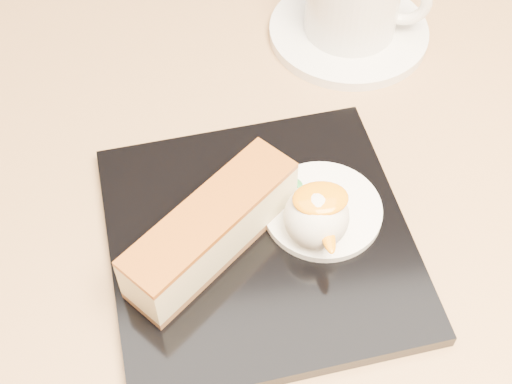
{
  "coord_description": "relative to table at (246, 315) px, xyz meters",
  "views": [
    {
      "loc": [
        -0.03,
        -0.31,
        1.17
      ],
      "look_at": [
        0.01,
        -0.0,
        0.76
      ],
      "focal_mm": 50.0,
      "sensor_mm": 36.0,
      "label": 1
    }
  ],
  "objects": [
    {
      "name": "table",
      "position": [
        0.0,
        0.0,
        0.0
      ],
      "size": [
        0.8,
        0.8,
        0.72
      ],
      "color": "black",
      "rests_on": "ground"
    },
    {
      "name": "cheesecake",
      "position": [
        -0.03,
        -0.03,
        0.19
      ],
      "size": [
        0.13,
        0.12,
        0.05
      ],
      "rotation": [
        0.0,
        0.0,
        0.71
      ],
      "color": "brown",
      "rests_on": "dessert_plate"
    },
    {
      "name": "saucer",
      "position": [
        0.13,
        0.2,
        0.16
      ],
      "size": [
        0.15,
        0.15,
        0.01
      ],
      "primitive_type": "cylinder",
      "color": "white",
      "rests_on": "table"
    },
    {
      "name": "mint_sprig",
      "position": [
        0.03,
        0.02,
        0.17
      ],
      "size": [
        0.04,
        0.03,
        0.0
      ],
      "color": "#2B8337",
      "rests_on": "cream_smear"
    },
    {
      "name": "mango_sauce",
      "position": [
        0.05,
        -0.03,
        0.21
      ],
      "size": [
        0.04,
        0.03,
        0.01
      ],
      "primitive_type": "ellipsoid",
      "color": "orange",
      "rests_on": "ice_cream_scoop"
    },
    {
      "name": "cream_smear",
      "position": [
        0.06,
        -0.01,
        0.17
      ],
      "size": [
        0.09,
        0.09,
        0.01
      ],
      "primitive_type": "cylinder",
      "color": "white",
      "rests_on": "dessert_plate"
    },
    {
      "name": "dessert_plate",
      "position": [
        0.01,
        -0.02,
        0.16
      ],
      "size": [
        0.24,
        0.24,
        0.01
      ],
      "primitive_type": "cube",
      "rotation": [
        0.0,
        0.0,
        0.09
      ],
      "color": "black",
      "rests_on": "table"
    },
    {
      "name": "ice_cream_scoop",
      "position": [
        0.05,
        -0.03,
        0.19
      ],
      "size": [
        0.05,
        0.05,
        0.05
      ],
      "primitive_type": "sphere",
      "color": "white",
      "rests_on": "cream_smear"
    }
  ]
}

